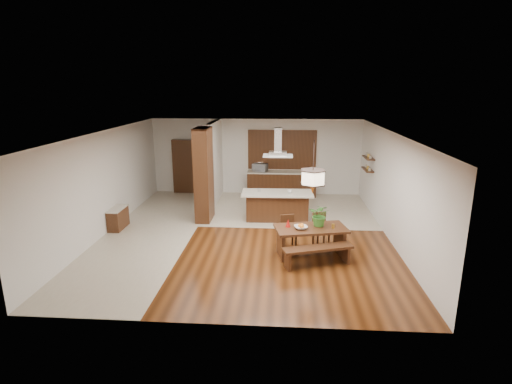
# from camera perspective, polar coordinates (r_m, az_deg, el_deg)

# --- Properties ---
(room_shell) EXTENTS (9.00, 9.04, 2.92)m
(room_shell) POSITION_cam_1_polar(r_m,az_deg,el_deg) (10.94, -1.57, 4.14)
(room_shell) COLOR #3B1C0A
(room_shell) RESTS_ON ground
(tile_hallway) EXTENTS (2.50, 9.00, 0.01)m
(tile_hallway) POSITION_cam_1_polar(r_m,az_deg,el_deg) (12.06, -14.68, -5.47)
(tile_hallway) COLOR beige
(tile_hallway) RESTS_ON ground
(tile_kitchen) EXTENTS (5.50, 4.00, 0.01)m
(tile_kitchen) POSITION_cam_1_polar(r_m,az_deg,el_deg) (13.83, 4.63, -2.38)
(tile_kitchen) COLOR beige
(tile_kitchen) RESTS_ON ground
(soffit_band) EXTENTS (8.00, 9.00, 0.02)m
(soffit_band) POSITION_cam_1_polar(r_m,az_deg,el_deg) (10.82, -1.60, 8.42)
(soffit_band) COLOR #412210
(soffit_band) RESTS_ON room_shell
(partition_pier) EXTENTS (0.45, 1.00, 2.90)m
(partition_pier) POSITION_cam_1_polar(r_m,az_deg,el_deg) (12.43, -7.48, 2.45)
(partition_pier) COLOR black
(partition_pier) RESTS_ON ground
(partition_stub) EXTENTS (0.18, 2.40, 2.90)m
(partition_stub) POSITION_cam_1_polar(r_m,az_deg,el_deg) (14.45, -5.87, 4.26)
(partition_stub) COLOR silver
(partition_stub) RESTS_ON ground
(hallway_console) EXTENTS (0.37, 0.88, 0.63)m
(hallway_console) POSITION_cam_1_polar(r_m,az_deg,el_deg) (12.51, -19.11, -3.58)
(hallway_console) COLOR black
(hallway_console) RESTS_ON ground
(hallway_doorway) EXTENTS (1.10, 0.20, 2.10)m
(hallway_doorway) POSITION_cam_1_polar(r_m,az_deg,el_deg) (15.85, -9.82, 3.59)
(hallway_doorway) COLOR black
(hallway_doorway) RESTS_ON ground
(rear_counter) EXTENTS (2.60, 0.62, 0.95)m
(rear_counter) POSITION_cam_1_polar(r_m,az_deg,el_deg) (15.34, 3.66, 1.20)
(rear_counter) COLOR black
(rear_counter) RESTS_ON ground
(kitchen_window) EXTENTS (2.60, 0.08, 1.50)m
(kitchen_window) POSITION_cam_1_polar(r_m,az_deg,el_deg) (15.34, 3.75, 6.06)
(kitchen_window) COLOR brown
(kitchen_window) RESTS_ON room_shell
(shelf_lower) EXTENTS (0.26, 0.90, 0.04)m
(shelf_lower) POSITION_cam_1_polar(r_m,az_deg,el_deg) (13.87, 15.65, 3.11)
(shelf_lower) COLOR black
(shelf_lower) RESTS_ON room_shell
(shelf_upper) EXTENTS (0.26, 0.90, 0.04)m
(shelf_upper) POSITION_cam_1_polar(r_m,az_deg,el_deg) (13.80, 15.77, 4.74)
(shelf_upper) COLOR black
(shelf_upper) RESTS_ON room_shell
(dining_table) EXTENTS (1.89, 1.22, 0.73)m
(dining_table) POSITION_cam_1_polar(r_m,az_deg,el_deg) (10.05, 7.82, -6.06)
(dining_table) COLOR black
(dining_table) RESTS_ON ground
(dining_bench) EXTENTS (1.71, 0.87, 0.47)m
(dining_bench) POSITION_cam_1_polar(r_m,az_deg,el_deg) (9.60, 8.78, -9.05)
(dining_bench) COLOR black
(dining_bench) RESTS_ON ground
(dining_chair_left) EXTENTS (0.47, 0.47, 0.86)m
(dining_chair_left) POSITION_cam_1_polar(r_m,az_deg,el_deg) (10.46, 4.69, -5.73)
(dining_chair_left) COLOR black
(dining_chair_left) RESTS_ON ground
(dining_chair_right) EXTENTS (0.49, 0.49, 0.88)m
(dining_chair_right) POSITION_cam_1_polar(r_m,az_deg,el_deg) (10.68, 9.29, -5.38)
(dining_chair_right) COLOR black
(dining_chair_right) RESTS_ON ground
(pendant_lantern) EXTENTS (0.64, 0.64, 1.31)m
(pendant_lantern) POSITION_cam_1_polar(r_m,az_deg,el_deg) (9.57, 8.18, 3.54)
(pendant_lantern) COLOR beige
(pendant_lantern) RESTS_ON room_shell
(foliage_plant) EXTENTS (0.65, 0.61, 0.57)m
(foliage_plant) POSITION_cam_1_polar(r_m,az_deg,el_deg) (10.01, 9.14, -3.27)
(foliage_plant) COLOR #367426
(foliage_plant) RESTS_ON dining_table
(fruit_bowl) EXTENTS (0.38, 0.38, 0.08)m
(fruit_bowl) POSITION_cam_1_polar(r_m,az_deg,el_deg) (9.84, 6.42, -5.04)
(fruit_bowl) COLOR beige
(fruit_bowl) RESTS_ON dining_table
(napkin_cone) EXTENTS (0.14, 0.14, 0.20)m
(napkin_cone) POSITION_cam_1_polar(r_m,az_deg,el_deg) (9.92, 4.61, -4.45)
(napkin_cone) COLOR #A7110B
(napkin_cone) RESTS_ON dining_table
(gold_ornament) EXTENTS (0.08, 0.08, 0.11)m
(gold_ornament) POSITION_cam_1_polar(r_m,az_deg,el_deg) (10.00, 10.96, -4.80)
(gold_ornament) COLOR gold
(gold_ornament) RESTS_ON dining_table
(kitchen_island) EXTENTS (2.22, 1.01, 0.91)m
(kitchen_island) POSITION_cam_1_polar(r_m,az_deg,el_deg) (12.56, 3.04, -1.95)
(kitchen_island) COLOR black
(kitchen_island) RESTS_ON ground
(range_hood) EXTENTS (0.90, 0.55, 0.87)m
(range_hood) POSITION_cam_1_polar(r_m,az_deg,el_deg) (12.14, 3.17, 7.13)
(range_hood) COLOR silver
(range_hood) RESTS_ON room_shell
(island_cup) EXTENTS (0.15, 0.15, 0.10)m
(island_cup) POSITION_cam_1_polar(r_m,az_deg,el_deg) (12.33, 4.86, 0.09)
(island_cup) COLOR white
(island_cup) RESTS_ON kitchen_island
(microwave) EXTENTS (0.62, 0.51, 0.29)m
(microwave) POSITION_cam_1_polar(r_m,az_deg,el_deg) (15.22, 0.57, 3.52)
(microwave) COLOR silver
(microwave) RESTS_ON rear_counter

